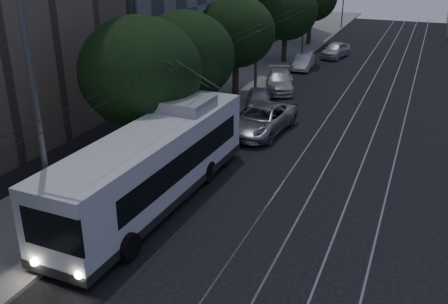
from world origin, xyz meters
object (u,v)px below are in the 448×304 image
car_white_c (304,62)px  car_white_d (335,50)px  trolleybus (155,164)px  car_white_a (259,99)px  streetlamp_near (41,67)px  pickup_silver (262,119)px  streetlamp_far (263,13)px  car_white_b (279,81)px

car_white_c → car_white_d: car_white_d is taller
trolleybus → car_white_a: size_ratio=3.34×
car_white_d → streetlamp_near: 36.05m
trolleybus → car_white_d: bearing=89.1°
car_white_d → car_white_a: bearing=-84.4°
pickup_silver → streetlamp_far: bearing=115.3°
car_white_b → streetlamp_near: bearing=-109.9°
pickup_silver → streetlamp_far: (-2.70, 7.82, 4.79)m
car_white_d → streetlamp_near: streetlamp_near is taller
car_white_a → car_white_d: bearing=66.1°
car_white_d → streetlamp_far: size_ratio=0.46×
streetlamp_far → car_white_d: bearing=79.0°
car_white_a → streetlamp_near: size_ratio=0.34×
car_white_a → car_white_d: (1.60, 17.56, 0.08)m
trolleybus → car_white_c: 25.52m
trolleybus → car_white_c: (-0.20, 25.50, -1.09)m
streetlamp_far → trolleybus: bearing=-85.7°
car_white_a → car_white_b: car_white_b is taller
car_white_b → streetlamp_near: size_ratio=0.44×
trolleybus → pickup_silver: (1.40, 9.50, -0.94)m
trolleybus → pickup_silver: bearing=83.2°
pickup_silver → car_white_b: bearing=106.6°
streetlamp_near → car_white_c: bearing=87.9°
car_white_a → streetlamp_near: bearing=-112.1°
car_white_c → car_white_d: size_ratio=0.89×
car_white_a → car_white_d: 17.63m
streetlamp_far → car_white_c: bearing=82.3°
streetlamp_near → car_white_a: bearing=86.6°
trolleybus → pickup_silver: trolleybus is taller
car_white_b → car_white_d: 13.05m
car_white_a → car_white_b: 4.61m
car_white_a → streetlamp_near: 18.89m
pickup_silver → car_white_c: size_ratio=1.47×
trolleybus → car_white_b: (-0.20, 18.28, -1.01)m
trolleybus → car_white_c: size_ratio=3.33×
streetlamp_near → streetlamp_far: size_ratio=1.19×
pickup_silver → trolleybus: bearing=-92.1°
car_white_b → streetlamp_far: (-1.10, -0.96, 4.85)m
trolleybus → car_white_a: 13.72m
pickup_silver → car_white_b: pickup_silver is taller
pickup_silver → car_white_d: size_ratio=1.32×
pickup_silver → streetlamp_far: streetlamp_far is taller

